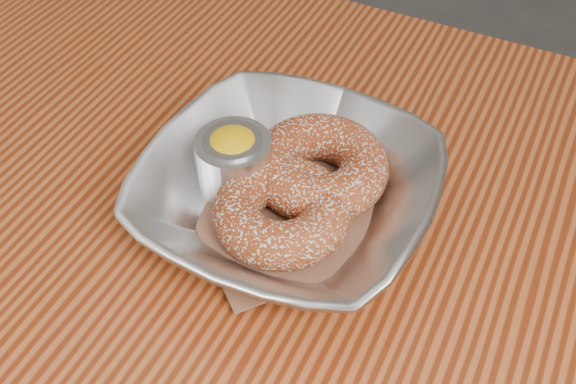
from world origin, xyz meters
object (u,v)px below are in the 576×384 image
at_px(table, 288,378).
at_px(donut_back, 319,167).
at_px(donut_front, 282,211).
at_px(serving_bowl, 288,194).
at_px(ramekin, 234,160).

bearing_deg(table, donut_back, 103.86).
relative_size(table, donut_back, 10.91).
bearing_deg(table, donut_front, 120.09).
xyz_separation_m(table, donut_front, (-0.03, 0.06, 0.13)).
height_order(serving_bowl, donut_front, serving_bowl).
relative_size(table, donut_front, 11.58).
height_order(serving_bowl, donut_back, serving_bowl).
distance_m(serving_bowl, donut_back, 0.04).
distance_m(donut_front, ramekin, 0.06).
relative_size(donut_front, ramekin, 1.72).
bearing_deg(donut_front, ramekin, 155.07).
bearing_deg(serving_bowl, donut_front, -78.79).
xyz_separation_m(serving_bowl, donut_front, (0.00, -0.02, 0.00)).
distance_m(serving_bowl, ramekin, 0.05).
relative_size(serving_bowl, ramekin, 3.70).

